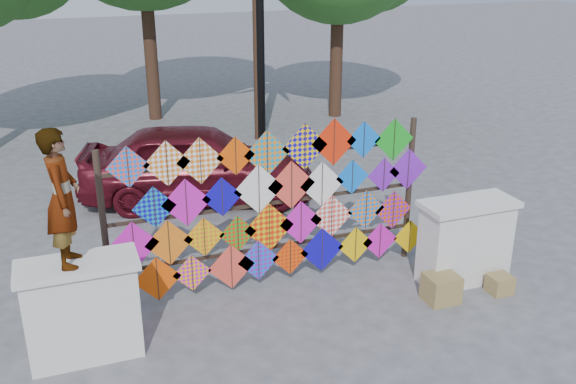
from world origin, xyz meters
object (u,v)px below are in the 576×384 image
object	(u,v)px
sedan	(198,163)
lamppost	(261,86)
vendor_woman	(62,198)
kite_rack	(276,206)

from	to	relation	value
sedan	lamppost	size ratio (longest dim) A/B	1.00
vendor_woman	sedan	distance (m)	5.38
kite_rack	vendor_woman	xyz separation A→B (m)	(-2.83, -0.92, 0.87)
kite_rack	sedan	world-z (taller)	kite_rack
vendor_woman	lamppost	bearing A→B (deg)	-46.57
vendor_woman	sedan	size ratio (longest dim) A/B	0.36
kite_rack	vendor_woman	size ratio (longest dim) A/B	3.02
kite_rack	sedan	xyz separation A→B (m)	(-0.32, 3.65, -0.46)
lamppost	vendor_woman	bearing A→B (deg)	-144.27
kite_rack	vendor_woman	bearing A→B (deg)	-161.92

